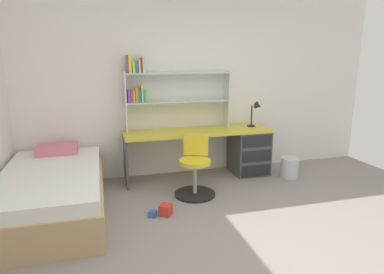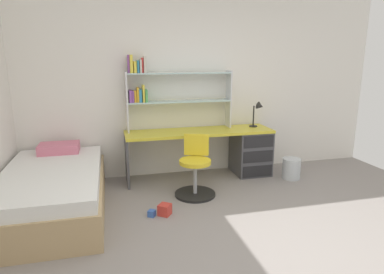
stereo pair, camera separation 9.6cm
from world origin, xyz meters
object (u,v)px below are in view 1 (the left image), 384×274
object	(u,v)px
toy_block_red_0	(166,210)
toy_block_blue_1	(153,214)
bookshelf_hutch	(162,87)
waste_bin	(289,168)
desk_lamp	(257,110)
swivel_chair	(195,172)
bed_platform	(53,192)
desk	(234,148)

from	to	relation	value
toy_block_red_0	toy_block_blue_1	world-z (taller)	toy_block_red_0
bookshelf_hutch	waste_bin	size ratio (longest dim) A/B	5.04
desk_lamp	swivel_chair	distance (m)	1.46
swivel_chair	bed_platform	size ratio (longest dim) A/B	0.39
swivel_chair	toy_block_blue_1	world-z (taller)	swivel_chair
bed_platform	toy_block_red_0	size ratio (longest dim) A/B	15.80
desk_lamp	waste_bin	bearing A→B (deg)	-48.35
bookshelf_hutch	bed_platform	distance (m)	1.97
waste_bin	toy_block_blue_1	xyz separation A→B (m)	(-2.13, -0.71, -0.11)
desk_lamp	swivel_chair	size ratio (longest dim) A/B	0.50
desk	toy_block_red_0	xyz separation A→B (m)	(-1.26, -1.08, -0.34)
desk	bed_platform	distance (m)	2.57
desk	desk_lamp	distance (m)	0.66
desk	toy_block_blue_1	size ratio (longest dim) A/B	28.85
desk_lamp	swivel_chair	world-z (taller)	desk_lamp
bed_platform	waste_bin	bearing A→B (deg)	5.70
swivel_chair	bed_platform	distance (m)	1.69
desk	toy_block_blue_1	xyz separation A→B (m)	(-1.41, -1.08, -0.36)
desk_lamp	toy_block_blue_1	world-z (taller)	desk_lamp
swivel_chair	waste_bin	distance (m)	1.53
desk	swivel_chair	bearing A→B (deg)	-142.63
toy_block_blue_1	desk_lamp	bearing A→B (deg)	32.33
swivel_chair	toy_block_red_0	size ratio (longest dim) A/B	6.11
desk_lamp	waste_bin	world-z (taller)	desk_lamp
bookshelf_hutch	bed_platform	size ratio (longest dim) A/B	0.76
desk_lamp	toy_block_red_0	xyz separation A→B (m)	(-1.62, -1.11, -0.89)
swivel_chair	toy_block_blue_1	bearing A→B (deg)	-142.47
bookshelf_hutch	swivel_chair	world-z (taller)	bookshelf_hutch
toy_block_red_0	toy_block_blue_1	size ratio (longest dim) A/B	1.71
bookshelf_hutch	waste_bin	bearing A→B (deg)	-16.81
desk	waste_bin	xyz separation A→B (m)	(0.72, -0.37, -0.25)
desk	waste_bin	size ratio (longest dim) A/B	7.08
swivel_chair	toy_block_red_0	bearing A→B (deg)	-135.06
bookshelf_hutch	waste_bin	world-z (taller)	bookshelf_hutch
waste_bin	bookshelf_hutch	bearing A→B (deg)	163.19
bookshelf_hutch	bed_platform	xyz separation A→B (m)	(-1.42, -0.85, -1.06)
toy_block_red_0	bed_platform	bearing A→B (deg)	162.29
toy_block_red_0	desk	bearing A→B (deg)	40.45
bookshelf_hutch	desk	bearing A→B (deg)	-8.69
desk_lamp	toy_block_blue_1	bearing A→B (deg)	-147.67
desk_lamp	desk	bearing A→B (deg)	-174.00
desk	toy_block_blue_1	world-z (taller)	desk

